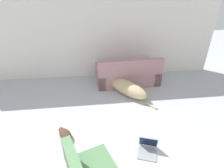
% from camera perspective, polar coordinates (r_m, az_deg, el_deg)
% --- Properties ---
extents(wall_back, '(7.60, 0.06, 2.70)m').
position_cam_1_polar(wall_back, '(5.24, -7.27, 16.32)').
color(wall_back, silver).
rests_on(wall_back, ground_plane).
extents(couch, '(1.80, 0.95, 0.83)m').
position_cam_1_polar(couch, '(5.09, 5.07, 3.13)').
color(couch, '#A3757A').
rests_on(couch, ground_plane).
extents(dog, '(1.15, 1.48, 0.38)m').
position_cam_1_polar(dog, '(4.58, 4.48, -1.08)').
color(dog, tan).
rests_on(dog, ground_plane).
extents(cat, '(0.35, 0.47, 0.14)m').
position_cam_1_polar(cat, '(3.48, -15.09, -15.53)').
color(cat, '#473323').
rests_on(cat, ground_plane).
extents(laptop_open, '(0.41, 0.42, 0.25)m').
position_cam_1_polar(laptop_open, '(3.21, 11.59, -19.49)').
color(laptop_open, gray).
rests_on(laptop_open, ground_plane).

